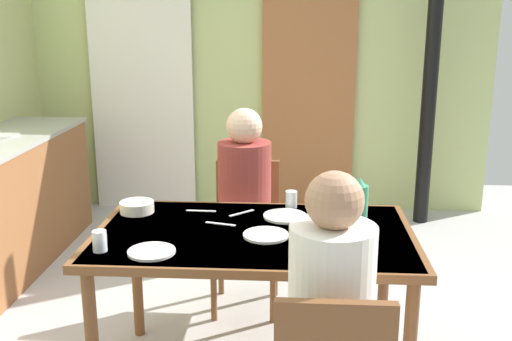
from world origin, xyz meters
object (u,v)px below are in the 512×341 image
Objects in this scene: person_far_diner at (244,186)px; water_bottle_green_near at (358,213)px; serving_bowl_center at (137,207)px; person_near_diner at (331,292)px; dining_table at (254,247)px; chair_far_diner at (247,225)px.

water_bottle_green_near is (0.55, -0.78, 0.11)m from person_far_diner.
serving_bowl_center is at bearing 160.88° from water_bottle_green_near.
water_bottle_green_near is at bearing 74.84° from person_near_diner.
person_far_diner is at bearing 39.07° from serving_bowl_center.
person_near_diner is (0.31, -0.65, 0.10)m from dining_table.
chair_far_diner is 1.13× the size of person_far_diner.
serving_bowl_center is (-1.06, 0.37, -0.11)m from water_bottle_green_near.
chair_far_diner is 0.31m from person_far_diner.
person_far_diner is (-0.00, -0.14, 0.28)m from chair_far_diner.
serving_bowl_center is (-0.92, 0.88, -0.00)m from person_near_diner.
serving_bowl_center is at bearing 47.24° from chair_far_diner.
serving_bowl_center is at bearing 136.06° from person_near_diner.
serving_bowl_center is (-0.60, 0.24, 0.10)m from dining_table.
dining_table is 0.66m from person_far_diner.
person_near_diner and person_far_diner have the same top height.
person_near_diner is 2.56× the size of water_bottle_green_near.
serving_bowl_center is (-0.51, -0.41, -0.00)m from person_far_diner.
water_bottle_green_near reaches higher than chair_far_diner.
dining_table is at bearing 164.07° from water_bottle_green_near.
serving_bowl_center is at bearing 39.07° from person_far_diner.
dining_table is at bearing 97.15° from chair_far_diner.
chair_far_diner is at bearing 106.08° from person_near_diner.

